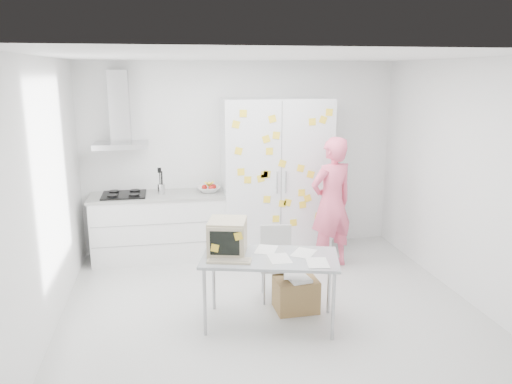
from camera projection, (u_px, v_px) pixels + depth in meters
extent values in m
cube|color=silver|center=(268.00, 305.00, 5.62)|extent=(4.50, 4.00, 0.02)
cube|color=white|center=(241.00, 157.00, 7.22)|extent=(4.50, 0.02, 2.70)
cube|color=white|center=(46.00, 197.00, 4.91)|extent=(0.02, 4.00, 2.70)
cube|color=white|center=(462.00, 179.00, 5.70)|extent=(0.02, 4.00, 2.70)
cube|color=white|center=(270.00, 56.00, 4.99)|extent=(4.50, 4.00, 0.02)
cube|color=white|center=(159.00, 228.00, 6.94)|extent=(1.80, 0.60, 0.88)
cube|color=gray|center=(159.00, 224.00, 6.61)|extent=(1.76, 0.01, 0.01)
cube|color=gray|center=(160.00, 244.00, 6.68)|extent=(1.76, 0.01, 0.01)
cube|color=#9E9E99|center=(158.00, 195.00, 6.83)|extent=(1.84, 0.63, 0.04)
cube|color=black|center=(124.00, 195.00, 6.74)|extent=(0.58, 0.50, 0.03)
cylinder|color=black|center=(112.00, 196.00, 6.60)|extent=(0.14, 0.14, 0.02)
cylinder|color=black|center=(134.00, 195.00, 6.65)|extent=(0.14, 0.14, 0.02)
cylinder|color=black|center=(114.00, 191.00, 6.83)|extent=(0.14, 0.14, 0.02)
cylinder|color=black|center=(135.00, 191.00, 6.88)|extent=(0.14, 0.14, 0.02)
cylinder|color=silver|center=(161.00, 189.00, 6.82)|extent=(0.10, 0.10, 0.14)
cylinder|color=black|center=(160.00, 182.00, 6.80)|extent=(0.01, 0.01, 0.30)
cylinder|color=black|center=(162.00, 182.00, 6.78)|extent=(0.01, 0.01, 0.30)
cylinder|color=black|center=(161.00, 181.00, 6.81)|extent=(0.01, 0.01, 0.30)
cube|color=black|center=(159.00, 170.00, 6.76)|extent=(0.05, 0.01, 0.07)
imported|color=white|center=(209.00, 189.00, 6.94)|extent=(0.31, 0.31, 0.08)
sphere|color=#B2140F|center=(204.00, 187.00, 6.94)|extent=(0.08, 0.08, 0.08)
sphere|color=#B2140F|center=(211.00, 188.00, 6.89)|extent=(0.08, 0.08, 0.08)
sphere|color=#B2140F|center=(214.00, 187.00, 6.98)|extent=(0.08, 0.08, 0.08)
cylinder|color=yellow|center=(207.00, 184.00, 6.94)|extent=(0.09, 0.17, 0.10)
cylinder|color=yellow|center=(209.00, 184.00, 6.94)|extent=(0.04, 0.17, 0.10)
cylinder|color=yellow|center=(211.00, 184.00, 6.94)|extent=(0.08, 0.17, 0.10)
cube|color=silver|center=(121.00, 145.00, 6.63)|extent=(0.70, 0.48, 0.07)
cube|color=silver|center=(119.00, 106.00, 6.63)|extent=(0.26, 0.24, 0.95)
cube|color=silver|center=(276.00, 177.00, 7.05)|extent=(1.50, 0.65, 2.20)
cube|color=slate|center=(281.00, 182.00, 6.73)|extent=(0.01, 0.01, 2.16)
cube|color=silver|center=(277.00, 182.00, 6.71)|extent=(0.02, 0.02, 0.30)
cube|color=silver|center=(286.00, 182.00, 6.73)|extent=(0.02, 0.02, 0.30)
cube|color=yellow|center=(312.00, 122.00, 6.61)|extent=(0.10, 0.00, 0.10)
cube|color=yellow|center=(323.00, 120.00, 6.63)|extent=(0.12, 0.00, 0.12)
cube|color=yellow|center=(329.00, 184.00, 6.86)|extent=(0.12, 0.00, 0.12)
cube|color=yellow|center=(264.00, 175.00, 6.66)|extent=(0.10, 0.00, 0.10)
cube|color=yellow|center=(282.00, 164.00, 6.67)|extent=(0.12, 0.00, 0.12)
cube|color=yellow|center=(308.00, 198.00, 6.85)|extent=(0.12, 0.00, 0.12)
cube|color=yellow|center=(267.00, 199.00, 6.75)|extent=(0.10, 0.00, 0.10)
cube|color=yellow|center=(272.00, 119.00, 6.51)|extent=(0.12, 0.00, 0.12)
cube|color=yellow|center=(288.00, 203.00, 6.81)|extent=(0.12, 0.00, 0.12)
cube|color=yellow|center=(311.00, 174.00, 6.78)|extent=(0.12, 0.00, 0.12)
cube|color=yellow|center=(302.00, 193.00, 6.82)|extent=(0.10, 0.00, 0.10)
cube|color=yellow|center=(266.00, 139.00, 6.55)|extent=(0.12, 0.00, 0.12)
cube|color=yellow|center=(248.00, 180.00, 6.64)|extent=(0.10, 0.00, 0.10)
cube|color=yellow|center=(241.00, 172.00, 6.60)|extent=(0.10, 0.00, 0.10)
cube|color=yellow|center=(236.00, 124.00, 6.44)|extent=(0.11, 0.00, 0.11)
cube|color=yellow|center=(276.00, 219.00, 6.84)|extent=(0.10, 0.00, 0.10)
cube|color=yellow|center=(267.00, 174.00, 6.67)|extent=(0.11, 0.00, 0.11)
cube|color=yellow|center=(318.00, 216.00, 6.94)|extent=(0.11, 0.00, 0.11)
cube|color=yellow|center=(329.00, 112.00, 6.62)|extent=(0.10, 0.00, 0.10)
cube|color=yellow|center=(269.00, 151.00, 6.60)|extent=(0.10, 0.00, 0.10)
cube|color=yellow|center=(261.00, 178.00, 6.67)|extent=(0.11, 0.00, 0.11)
cube|color=yellow|center=(293.00, 223.00, 6.90)|extent=(0.10, 0.00, 0.10)
cube|color=yellow|center=(243.00, 113.00, 6.42)|extent=(0.10, 0.00, 0.10)
cube|color=yellow|center=(239.00, 151.00, 6.52)|extent=(0.12, 0.00, 0.12)
cube|color=yellow|center=(303.00, 205.00, 6.86)|extent=(0.11, 0.00, 0.11)
cube|color=yellow|center=(276.00, 135.00, 6.57)|extent=(0.11, 0.00, 0.11)
cube|color=yellow|center=(301.00, 168.00, 6.73)|extent=(0.11, 0.00, 0.11)
cube|color=yellow|center=(282.00, 204.00, 6.80)|extent=(0.11, 0.00, 0.11)
imported|color=#F96082|center=(331.00, 203.00, 6.53)|extent=(0.74, 0.60, 1.75)
cube|color=gray|center=(270.00, 258.00, 5.02)|extent=(1.49, 1.00, 0.03)
cylinder|color=#9F9FA3|center=(205.00, 302.00, 4.88)|extent=(0.04, 0.04, 0.70)
cylinder|color=#9F9FA3|center=(333.00, 306.00, 4.79)|extent=(0.04, 0.04, 0.70)
cylinder|color=#9F9FA3|center=(214.00, 279.00, 5.43)|extent=(0.04, 0.04, 0.70)
cylinder|color=#9F9FA3|center=(329.00, 282.00, 5.34)|extent=(0.04, 0.04, 0.70)
cube|color=tan|center=(227.00, 236.00, 5.09)|extent=(0.46, 0.47, 0.35)
cube|color=tan|center=(225.00, 243.00, 4.89)|extent=(0.34, 0.10, 0.31)
cube|color=black|center=(225.00, 243.00, 4.88)|extent=(0.29, 0.08, 0.24)
cube|color=gold|center=(215.00, 248.00, 4.89)|extent=(0.09, 0.03, 0.09)
cube|color=gold|center=(238.00, 236.00, 4.84)|extent=(0.09, 0.03, 0.09)
cube|color=tan|center=(229.00, 261.00, 4.87)|extent=(0.45, 0.25, 0.02)
cube|color=gray|center=(229.00, 259.00, 4.87)|extent=(0.40, 0.20, 0.01)
cube|color=silver|center=(280.00, 258.00, 4.97)|extent=(0.21, 0.29, 0.00)
cube|color=silver|center=(304.00, 253.00, 5.11)|extent=(0.33, 0.36, 0.00)
cube|color=silver|center=(317.00, 263.00, 4.84)|extent=(0.25, 0.32, 0.00)
cube|color=silver|center=(266.00, 249.00, 5.21)|extent=(0.30, 0.35, 0.00)
cube|color=#A9A8A6|center=(277.00, 266.00, 5.67)|extent=(0.42, 0.42, 0.04)
cube|color=#A9A8A6|center=(276.00, 242.00, 5.78)|extent=(0.36, 0.08, 0.41)
cylinder|color=#A4A5A9|center=(264.00, 289.00, 5.56)|extent=(0.03, 0.03, 0.39)
cylinder|color=#A4A5A9|center=(291.00, 288.00, 5.58)|extent=(0.03, 0.03, 0.39)
cylinder|color=#A4A5A9|center=(263.00, 278.00, 5.86)|extent=(0.03, 0.03, 0.39)
cylinder|color=#A4A5A9|center=(288.00, 277.00, 5.87)|extent=(0.03, 0.03, 0.39)
cube|color=olive|center=(296.00, 294.00, 5.45)|extent=(0.47, 0.38, 0.36)
cube|color=silver|center=(298.00, 278.00, 5.39)|extent=(0.26, 0.32, 0.03)
cube|color=silver|center=(293.00, 275.00, 5.43)|extent=(0.25, 0.31, 0.00)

